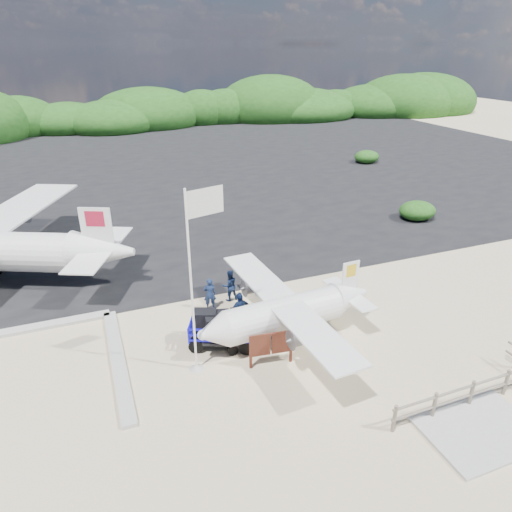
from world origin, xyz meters
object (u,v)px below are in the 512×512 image
(flagpole, at_px, (197,369))
(crew_a, at_px, (210,294))
(crew_c, at_px, (240,312))
(aircraft_large, at_px, (325,160))
(crew_b, at_px, (230,285))
(baggage_cart, at_px, (223,345))
(aircraft_small, at_px, (46,181))
(signboard, at_px, (271,364))

(flagpole, xyz_separation_m, crew_a, (1.62, 3.84, 0.76))
(crew_c, xyz_separation_m, aircraft_large, (18.34, 25.86, -0.85))
(crew_b, bearing_deg, aircraft_large, -129.62)
(baggage_cart, bearing_deg, flagpole, -117.35)
(aircraft_large, bearing_deg, flagpole, 77.89)
(baggage_cart, relative_size, aircraft_small, 0.35)
(crew_c, bearing_deg, baggage_cart, 22.16)
(baggage_cart, distance_m, aircraft_large, 32.92)
(flagpole, height_order, aircraft_large, flagpole)
(crew_a, distance_m, aircraft_small, 26.69)
(flagpole, relative_size, crew_b, 4.53)
(signboard, distance_m, crew_a, 4.77)
(crew_b, bearing_deg, flagpole, 55.79)
(baggage_cart, distance_m, flagpole, 1.71)
(crew_a, bearing_deg, crew_b, -150.12)
(signboard, relative_size, aircraft_large, 0.10)
(signboard, relative_size, crew_b, 1.15)
(crew_c, bearing_deg, flagpole, 22.79)
(flagpole, xyz_separation_m, signboard, (2.62, -0.76, 0.00))
(flagpole, relative_size, crew_a, 4.49)
(signboard, bearing_deg, crew_b, 96.41)
(baggage_cart, relative_size, flagpole, 0.40)
(signboard, distance_m, aircraft_small, 31.38)
(crew_a, bearing_deg, crew_c, 117.64)
(baggage_cart, relative_size, signboard, 1.56)
(crew_a, height_order, aircraft_small, crew_a)
(crew_c, bearing_deg, crew_b, -113.11)
(signboard, bearing_deg, aircraft_large, 64.80)
(signboard, xyz_separation_m, aircraft_small, (-8.47, 30.22, 0.00))
(aircraft_large, height_order, aircraft_small, aircraft_large)
(flagpole, relative_size, crew_c, 4.00)
(signboard, xyz_separation_m, crew_b, (0.07, 5.04, 0.75))
(baggage_cart, relative_size, crew_b, 1.79)
(signboard, distance_m, crew_b, 5.10)
(baggage_cart, bearing_deg, signboard, -30.82)
(signboard, xyz_separation_m, crew_a, (-1.00, 4.60, 0.76))
(baggage_cart, distance_m, aircraft_small, 29.29)
(crew_b, xyz_separation_m, crew_c, (-0.34, -2.44, 0.10))
(baggage_cart, relative_size, crew_c, 1.58)
(aircraft_large, bearing_deg, crew_b, 77.10)
(crew_a, relative_size, crew_b, 1.01)
(baggage_cart, relative_size, crew_a, 1.78)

